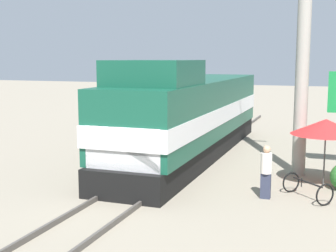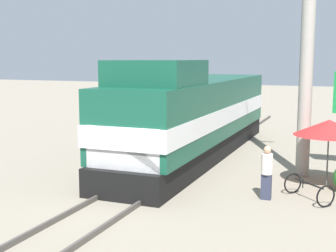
% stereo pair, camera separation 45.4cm
% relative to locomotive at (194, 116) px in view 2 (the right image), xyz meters
% --- Properties ---
extents(ground_plane, '(120.00, 120.00, 0.00)m').
position_rel_locomotive_xyz_m(ground_plane, '(0.00, -4.80, -1.79)').
color(ground_plane, gray).
extents(rail_near, '(0.08, 39.36, 0.15)m').
position_rel_locomotive_xyz_m(rail_near, '(-0.72, -4.80, -1.71)').
color(rail_near, '#4C4742').
rests_on(rail_near, ground_plane).
extents(rail_far, '(0.08, 39.36, 0.15)m').
position_rel_locomotive_xyz_m(rail_far, '(0.72, -4.80, -1.71)').
color(rail_far, '#4C4742').
rests_on(rail_far, ground_plane).
extents(locomotive, '(2.92, 14.70, 4.18)m').
position_rel_locomotive_xyz_m(locomotive, '(0.00, 0.00, 0.00)').
color(locomotive, black).
rests_on(locomotive, ground_plane).
extents(utility_pole, '(1.80, 0.48, 10.91)m').
position_rel_locomotive_xyz_m(utility_pole, '(4.69, -1.51, 3.71)').
color(utility_pole, '#9E998E').
rests_on(utility_pole, ground_plane).
extents(vendor_umbrella, '(2.30, 2.30, 2.25)m').
position_rel_locomotive_xyz_m(vendor_umbrella, '(5.61, -2.74, 0.20)').
color(vendor_umbrella, '#4C4C4C').
rests_on(vendor_umbrella, ground_plane).
extents(person_bystander, '(0.34, 0.34, 1.64)m').
position_rel_locomotive_xyz_m(person_bystander, '(4.00, -4.94, -0.90)').
color(person_bystander, '#2D3347').
rests_on(person_bystander, ground_plane).
extents(bicycle, '(1.56, 1.58, 0.66)m').
position_rel_locomotive_xyz_m(bicycle, '(5.19, -4.54, -1.45)').
color(bicycle, black).
rests_on(bicycle, ground_plane).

